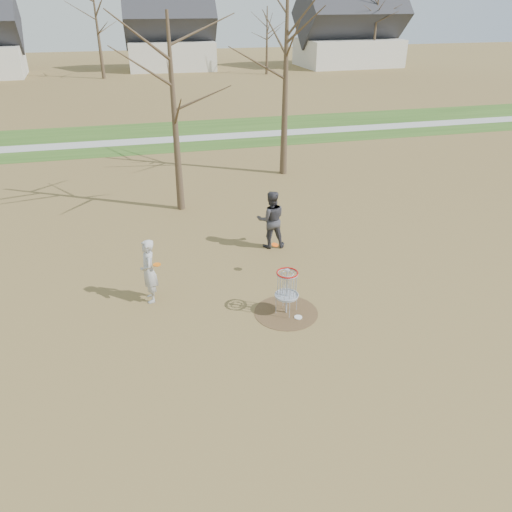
{
  "coord_description": "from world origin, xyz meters",
  "views": [
    {
      "loc": [
        -3.63,
        -11.15,
        7.89
      ],
      "look_at": [
        -0.5,
        1.5,
        1.1
      ],
      "focal_mm": 35.0,
      "sensor_mm": 36.0,
      "label": 1
    }
  ],
  "objects": [
    {
      "name": "player_standing",
      "position": [
        -3.63,
        1.59,
        0.96
      ],
      "size": [
        0.49,
        0.72,
        1.92
      ],
      "primitive_type": "imported",
      "rotation": [
        0.0,
        0.0,
        -1.52
      ],
      "color": "#ADADAD",
      "rests_on": "ground"
    },
    {
      "name": "disc_grounded",
      "position": [
        0.25,
        -0.33,
        0.02
      ],
      "size": [
        0.22,
        0.22,
        0.02
      ],
      "primitive_type": "cylinder",
      "color": "white",
      "rests_on": "dirt_circle"
    },
    {
      "name": "ground",
      "position": [
        0.0,
        0.0,
        0.0
      ],
      "size": [
        160.0,
        160.0,
        0.0
      ],
      "primitive_type": "plane",
      "color": "brown",
      "rests_on": "ground"
    },
    {
      "name": "discs_in_play",
      "position": [
        -1.46,
        1.84,
        1.12
      ],
      "size": [
        3.88,
        0.96,
        0.22
      ],
      "color": "#FF570D",
      "rests_on": "ground"
    },
    {
      "name": "player_throwing",
      "position": [
        0.7,
        4.17,
        1.03
      ],
      "size": [
        1.08,
        0.89,
        2.06
      ],
      "primitive_type": "imported",
      "rotation": [
        0.0,
        0.0,
        3.03
      ],
      "color": "#36353A",
      "rests_on": "ground"
    },
    {
      "name": "dirt_circle",
      "position": [
        0.0,
        0.0,
        0.01
      ],
      "size": [
        1.8,
        1.8,
        0.01
      ],
      "primitive_type": "cylinder",
      "color": "#47331E",
      "rests_on": "ground"
    },
    {
      "name": "houses_row",
      "position": [
        4.32,
        52.56,
        3.52
      ],
      "size": [
        56.51,
        10.01,
        7.26
      ],
      "color": "silver",
      "rests_on": "ground"
    },
    {
      "name": "bare_trees",
      "position": [
        1.78,
        35.79,
        5.35
      ],
      "size": [
        52.62,
        44.98,
        9.0
      ],
      "color": "#382B1E",
      "rests_on": "ground"
    },
    {
      "name": "green_band",
      "position": [
        0.0,
        21.0,
        0.01
      ],
      "size": [
        160.0,
        8.0,
        0.01
      ],
      "primitive_type": "cube",
      "color": "#2D5119",
      "rests_on": "ground"
    },
    {
      "name": "disc_golf_basket",
      "position": [
        0.0,
        0.0,
        0.91
      ],
      "size": [
        0.64,
        0.64,
        1.35
      ],
      "color": "#9EA3AD",
      "rests_on": "ground"
    },
    {
      "name": "footpath",
      "position": [
        0.0,
        20.0,
        0.01
      ],
      "size": [
        160.0,
        1.5,
        0.01
      ],
      "primitive_type": "cube",
      "color": "#9E9E99",
      "rests_on": "green_band"
    }
  ]
}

